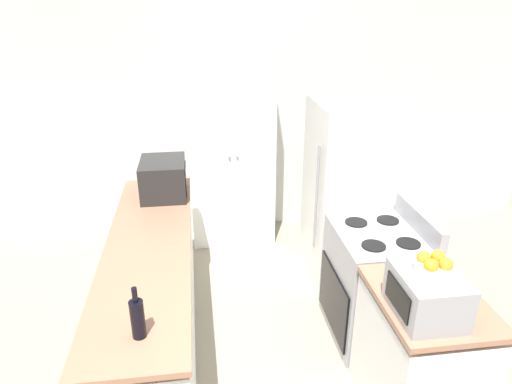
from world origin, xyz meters
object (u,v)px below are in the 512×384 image
at_px(wine_bottle, 138,318).
at_px(toaster_oven, 427,294).
at_px(pantry_cabinet, 231,148).
at_px(microwave, 164,178).
at_px(fruit_bowl, 434,265).
at_px(refrigerator, 350,196).
at_px(stove, 375,283).

distance_m(wine_bottle, toaster_oven, 1.54).
relative_size(pantry_cabinet, microwave, 4.37).
xyz_separation_m(pantry_cabinet, fruit_bowl, (0.85, -2.67, 0.16)).
relative_size(wine_bottle, fruit_bowl, 1.41).
bearing_deg(toaster_oven, pantry_cabinet, 107.22).
bearing_deg(refrigerator, microwave, 175.27).
bearing_deg(microwave, refrigerator, -4.73).
bearing_deg(toaster_oven, microwave, 128.79).
xyz_separation_m(microwave, fruit_bowl, (1.51, -1.84, 0.14)).
bearing_deg(pantry_cabinet, toaster_oven, -72.78).
relative_size(microwave, wine_bottle, 1.60).
height_order(stove, wine_bottle, wine_bottle).
distance_m(refrigerator, fruit_bowl, 1.74).
bearing_deg(refrigerator, pantry_cabinet, 135.82).
distance_m(stove, fruit_bowl, 1.18).
height_order(pantry_cabinet, wine_bottle, pantry_cabinet).
distance_m(refrigerator, wine_bottle, 2.40).
bearing_deg(microwave, toaster_oven, -51.21).
xyz_separation_m(stove, microwave, (-1.62, 0.93, 0.60)).
xyz_separation_m(wine_bottle, toaster_oven, (1.53, -0.03, 0.01)).
bearing_deg(refrigerator, wine_bottle, -135.19).
xyz_separation_m(microwave, wine_bottle, (-0.05, -1.82, -0.04)).
relative_size(microwave, toaster_oven, 1.18).
distance_m(microwave, toaster_oven, 2.38).
bearing_deg(fruit_bowl, toaster_oven, -140.07).
bearing_deg(pantry_cabinet, fruit_bowl, -72.25).
relative_size(microwave, fruit_bowl, 2.26).
xyz_separation_m(pantry_cabinet, toaster_oven, (0.83, -2.68, -0.01)).
bearing_deg(stove, pantry_cabinet, 118.57).
bearing_deg(wine_bottle, microwave, 88.58).
relative_size(pantry_cabinet, toaster_oven, 5.17).
bearing_deg(fruit_bowl, wine_bottle, 179.58).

